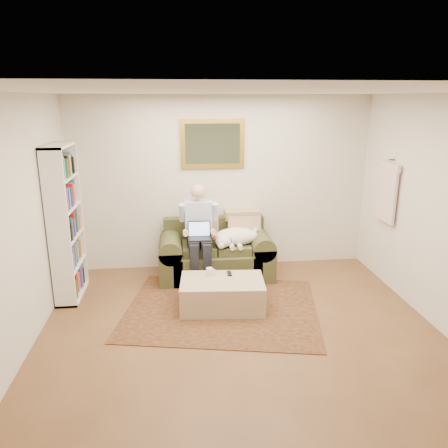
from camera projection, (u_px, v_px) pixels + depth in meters
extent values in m
cube|color=brown|center=(246.00, 351.00, 4.56)|extent=(4.50, 5.00, 0.01)
cube|color=white|center=(250.00, 91.00, 3.84)|extent=(4.50, 5.00, 0.01)
cube|color=beige|center=(221.00, 184.00, 6.58)|extent=(4.50, 0.01, 2.60)
cube|color=beige|center=(3.00, 240.00, 3.96)|extent=(0.01, 5.00, 2.60)
cube|color=black|center=(222.00, 308.00, 5.47)|extent=(2.67, 2.30, 0.01)
cube|color=#464A27|center=(216.00, 263.00, 6.42)|extent=(1.24, 0.80, 0.40)
cube|color=#464A27|center=(214.00, 230.00, 6.63)|extent=(1.50, 0.17, 0.41)
cube|color=#464A27|center=(171.00, 262.00, 6.33)|extent=(0.33, 0.80, 0.83)
cube|color=#464A27|center=(260.00, 259.00, 6.47)|extent=(0.33, 0.80, 0.83)
cube|color=#464A27|center=(199.00, 248.00, 6.27)|extent=(0.47, 0.54, 0.12)
cube|color=#464A27|center=(233.00, 247.00, 6.32)|extent=(0.47, 0.54, 0.12)
cube|color=black|center=(200.00, 239.00, 6.04)|extent=(0.32, 0.22, 0.02)
cube|color=black|center=(199.00, 229.00, 6.11)|extent=(0.32, 0.06, 0.22)
cube|color=#99BFF2|center=(199.00, 229.00, 6.11)|extent=(0.29, 0.04, 0.19)
cube|color=tan|center=(222.00, 294.00, 5.45)|extent=(1.08, 0.73, 0.37)
cylinder|color=white|center=(209.00, 272.00, 5.53)|extent=(0.08, 0.08, 0.10)
cube|color=black|center=(229.00, 273.00, 5.58)|extent=(0.05, 0.15, 0.02)
cube|color=gold|center=(213.00, 144.00, 6.38)|extent=(0.94, 0.04, 0.72)
cube|color=gray|center=(213.00, 144.00, 6.36)|extent=(0.80, 0.01, 0.58)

